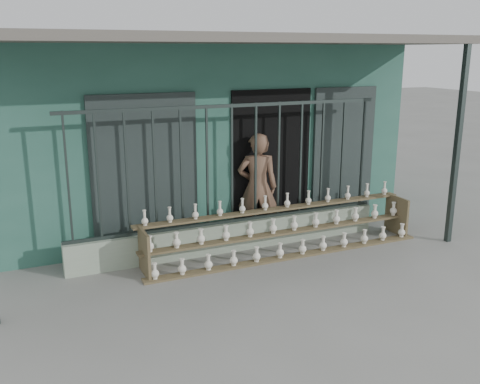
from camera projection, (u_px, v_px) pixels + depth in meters
name	position (u px, v px, depth m)	size (l,w,h in m)	color
ground	(270.00, 282.00, 7.14)	(60.00, 60.00, 0.00)	slate
workshop_building	(174.00, 123.00, 10.47)	(7.40, 6.60, 3.21)	#2C5E4F
parapet_wall	(232.00, 236.00, 8.23)	(5.00, 0.20, 0.45)	#97A78F
security_fence	(232.00, 165.00, 7.94)	(5.00, 0.04, 1.80)	#283330
shelf_rack	(284.00, 230.00, 8.10)	(4.50, 0.68, 0.85)	brown
elderly_woman	(257.00, 187.00, 8.53)	(0.64, 0.42, 1.75)	brown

